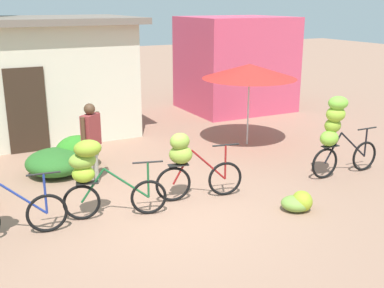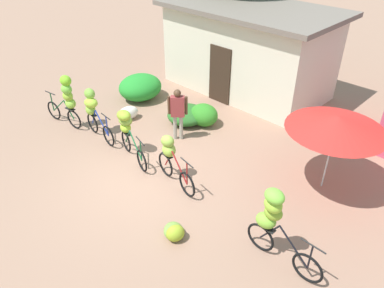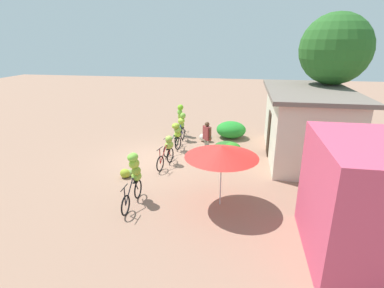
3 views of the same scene
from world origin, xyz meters
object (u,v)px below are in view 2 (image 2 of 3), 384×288
(bicycle_center_loaded, at_px, (127,128))
(person_vendor, at_px, (178,110))
(banana_pile_on_ground, at_px, (174,232))
(market_umbrella, at_px, (337,123))
(bicycle_leftmost, at_px, (67,98))
(bicycle_rightmost, at_px, (274,219))
(produce_sack, at_px, (128,113))
(bicycle_by_shop, at_px, (171,156))
(building_low, at_px, (248,49))
(bicycle_near_pile, at_px, (93,110))

(bicycle_center_loaded, distance_m, person_vendor, 1.59)
(banana_pile_on_ground, bearing_deg, bicycle_center_loaded, 158.10)
(market_umbrella, height_order, person_vendor, market_umbrella)
(bicycle_leftmost, bearing_deg, person_vendor, 31.72)
(bicycle_rightmost, relative_size, produce_sack, 2.43)
(bicycle_center_loaded, bearing_deg, market_umbrella, 28.43)
(bicycle_leftmost, xyz_separation_m, bicycle_center_loaded, (2.58, 0.31, -0.16))
(market_umbrella, distance_m, bicycle_by_shop, 3.95)
(bicycle_leftmost, distance_m, bicycle_by_shop, 4.31)
(building_low, bearing_deg, bicycle_leftmost, -109.89)
(bicycle_near_pile, xyz_separation_m, person_vendor, (1.95, 1.59, 0.12))
(bicycle_leftmost, bearing_deg, bicycle_rightmost, 0.36)
(building_low, relative_size, bicycle_near_pile, 3.86)
(bicycle_near_pile, xyz_separation_m, banana_pile_on_ground, (4.72, -1.22, -0.71))
(bicycle_near_pile, relative_size, banana_pile_on_ground, 2.46)
(bicycle_by_shop, xyz_separation_m, produce_sack, (-3.36, 1.19, -0.51))
(bicycle_leftmost, distance_m, bicycle_center_loaded, 2.60)
(bicycle_near_pile, distance_m, bicycle_center_loaded, 1.55)
(bicycle_center_loaded, height_order, bicycle_by_shop, bicycle_center_loaded)
(bicycle_leftmost, relative_size, bicycle_by_shop, 1.08)
(bicycle_rightmost, relative_size, person_vendor, 1.06)
(bicycle_near_pile, bearing_deg, banana_pile_on_ground, -14.45)
(bicycle_rightmost, relative_size, banana_pile_on_ground, 2.60)
(bicycle_leftmost, height_order, banana_pile_on_ground, bicycle_leftmost)
(building_low, distance_m, bicycle_rightmost, 8.05)
(building_low, xyz_separation_m, banana_pile_on_ground, (3.52, -7.11, -1.40))
(bicycle_near_pile, relative_size, bicycle_rightmost, 0.94)
(bicycle_center_loaded, height_order, person_vendor, person_vendor)
(bicycle_near_pile, xyz_separation_m, bicycle_center_loaded, (1.55, 0.06, -0.02))
(person_vendor, bearing_deg, banana_pile_on_ground, -45.36)
(bicycle_by_shop, bearing_deg, banana_pile_on_ground, -41.86)
(bicycle_by_shop, height_order, banana_pile_on_ground, bicycle_by_shop)
(building_low, relative_size, produce_sack, 8.87)
(bicycle_rightmost, bearing_deg, person_vendor, 158.13)
(market_umbrella, distance_m, banana_pile_on_ground, 4.36)
(bicycle_center_loaded, relative_size, produce_sack, 2.36)
(market_umbrella, distance_m, produce_sack, 6.57)
(bicycle_rightmost, xyz_separation_m, banana_pile_on_ground, (-1.71, -1.01, -0.83))
(market_umbrella, bearing_deg, banana_pile_on_ground, -110.81)
(banana_pile_on_ground, bearing_deg, bicycle_leftmost, 170.50)
(market_umbrella, xyz_separation_m, person_vendor, (-4.20, -0.96, -0.84))
(bicycle_by_shop, bearing_deg, person_vendor, 131.20)
(market_umbrella, distance_m, bicycle_rightmost, 2.89)
(bicycle_near_pile, relative_size, bicycle_center_loaded, 0.97)
(bicycle_by_shop, distance_m, banana_pile_on_ground, 2.04)
(market_umbrella, bearing_deg, bicycle_rightmost, -84.31)
(bicycle_leftmost, bearing_deg, building_low, 70.11)
(building_low, bearing_deg, produce_sack, -105.63)
(market_umbrella, distance_m, bicycle_center_loaded, 5.32)
(bicycle_rightmost, distance_m, banana_pile_on_ground, 2.15)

